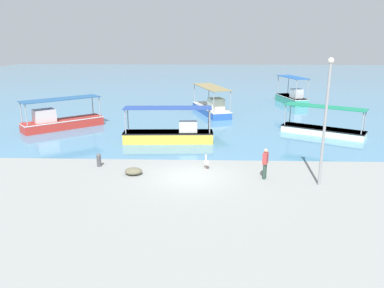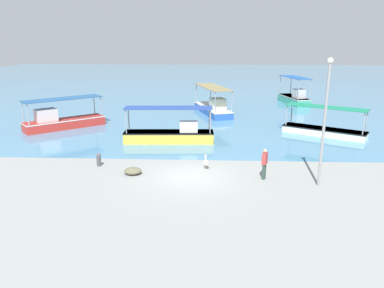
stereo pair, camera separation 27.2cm
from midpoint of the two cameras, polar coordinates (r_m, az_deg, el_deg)
ground at (r=20.53m, az=-0.77°, el=-5.06°), size 120.00×120.00×0.00m
harbor_water at (r=67.57m, az=1.21°, el=9.54°), size 110.00×90.00×0.00m
fishing_boat_outer at (r=37.68m, az=2.82°, el=5.56°), size 3.93×7.26×2.70m
fishing_boat_near_right at (r=30.98m, az=19.05°, el=2.14°), size 6.16×4.50×2.27m
fishing_boat_center at (r=27.26m, az=-3.64°, el=1.54°), size 6.56×1.84×2.57m
fishing_boat_far_right at (r=45.14m, az=14.81°, el=6.83°), size 2.86×5.61×3.08m
fishing_boat_far_left at (r=33.28m, az=-19.68°, el=3.32°), size 6.15×5.61×2.52m
pelican at (r=21.73m, az=1.86°, el=-2.82°), size 0.37×0.80×0.80m
lamp_post at (r=19.51m, az=19.30°, el=3.91°), size 0.28×0.28×6.44m
mooring_bollard at (r=22.80m, az=-14.35°, el=-2.30°), size 0.27×0.27×0.79m
fisherman_standing at (r=20.36m, az=10.71°, el=-2.81°), size 0.37×0.46×1.69m
net_pile at (r=21.12m, az=-9.28°, el=-4.12°), size 0.98×0.83×0.38m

